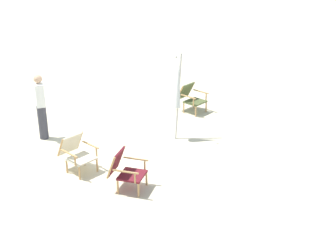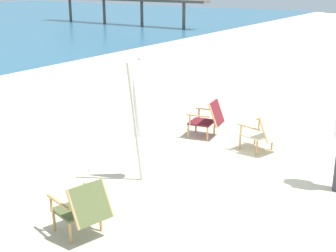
{
  "view_description": "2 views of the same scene",
  "coord_description": "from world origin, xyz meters",
  "px_view_note": "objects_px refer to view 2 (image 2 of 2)",
  "views": [
    {
      "loc": [
        8.43,
        5.7,
        4.87
      ],
      "look_at": [
        0.0,
        1.51,
        0.81
      ],
      "focal_mm": 50.0,
      "sensor_mm": 36.0,
      "label": 1
    },
    {
      "loc": [
        -6.95,
        -3.2,
        3.3
      ],
      "look_at": [
        0.25,
        1.51,
        0.56
      ],
      "focal_mm": 50.0,
      "sensor_mm": 36.0,
      "label": 2
    }
  ],
  "objects_px": {
    "beach_chair_front_left": "(208,118)",
    "umbrella_furled_white": "(136,103)",
    "beach_chair_mid_center": "(263,132)",
    "beach_chair_far_center": "(83,207)"
  },
  "relations": [
    {
      "from": "beach_chair_far_center",
      "to": "beach_chair_front_left",
      "type": "height_order",
      "value": "beach_chair_front_left"
    },
    {
      "from": "beach_chair_front_left",
      "to": "umbrella_furled_white",
      "type": "bearing_deg",
      "value": -177.27
    },
    {
      "from": "beach_chair_front_left",
      "to": "beach_chair_mid_center",
      "type": "bearing_deg",
      "value": -98.67
    },
    {
      "from": "beach_chair_far_center",
      "to": "beach_chair_mid_center",
      "type": "height_order",
      "value": "beach_chair_mid_center"
    },
    {
      "from": "beach_chair_mid_center",
      "to": "beach_chair_front_left",
      "type": "bearing_deg",
      "value": 81.33
    },
    {
      "from": "beach_chair_mid_center",
      "to": "umbrella_furled_white",
      "type": "distance_m",
      "value": 2.92
    },
    {
      "from": "beach_chair_front_left",
      "to": "umbrella_furled_white",
      "type": "height_order",
      "value": "umbrella_furled_white"
    },
    {
      "from": "beach_chair_mid_center",
      "to": "beach_chair_front_left",
      "type": "relative_size",
      "value": 1.07
    },
    {
      "from": "beach_chair_front_left",
      "to": "umbrella_furled_white",
      "type": "relative_size",
      "value": 0.39
    },
    {
      "from": "beach_chair_mid_center",
      "to": "umbrella_furled_white",
      "type": "bearing_deg",
      "value": 154.29
    }
  ]
}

